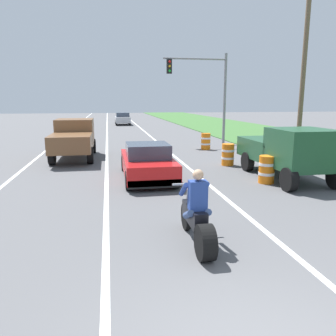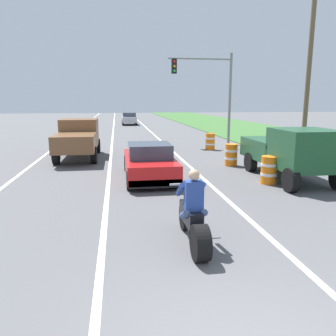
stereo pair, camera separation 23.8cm
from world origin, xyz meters
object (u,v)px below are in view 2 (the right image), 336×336
at_px(construction_barrel_far, 210,141).
at_px(distant_car_far_ahead, 129,118).
at_px(motorcycle_with_rider, 193,219).
at_px(traffic_light_mast_near, 211,85).
at_px(pickup_truck_left_lane_brown, 78,137).
at_px(construction_barrel_nearest, 269,170).
at_px(construction_barrel_mid, 231,155).
at_px(sports_car_red, 149,162).
at_px(pickup_truck_right_shoulder_dark_green, 290,150).

distance_m(construction_barrel_far, distant_car_far_ahead, 22.72).
relative_size(motorcycle_with_rider, traffic_light_mast_near, 0.37).
xyz_separation_m(motorcycle_with_rider, pickup_truck_left_lane_brown, (-3.47, 11.38, 0.51)).
bearing_deg(distant_car_far_ahead, construction_barrel_nearest, -82.97).
xyz_separation_m(construction_barrel_nearest, construction_barrel_mid, (-0.20, 3.45, 0.00)).
bearing_deg(motorcycle_with_rider, distant_car_far_ahead, 89.88).
distance_m(motorcycle_with_rider, pickup_truck_left_lane_brown, 11.91).
distance_m(construction_barrel_nearest, construction_barrel_mid, 3.46).
distance_m(sports_car_red, construction_barrel_far, 8.32).
xyz_separation_m(sports_car_red, distant_car_far_ahead, (0.36, 29.41, 0.14)).
relative_size(construction_barrel_mid, distant_car_far_ahead, 0.25).
xyz_separation_m(motorcycle_with_rider, pickup_truck_right_shoulder_dark_green, (4.95, 5.29, 0.51)).
distance_m(traffic_light_mast_near, construction_barrel_nearest, 11.42).
bearing_deg(pickup_truck_left_lane_brown, distant_car_far_ahead, 81.69).
relative_size(traffic_light_mast_near, construction_barrel_mid, 6.00).
bearing_deg(construction_barrel_mid, pickup_truck_left_lane_brown, 156.15).
relative_size(motorcycle_with_rider, sports_car_red, 0.51).
bearing_deg(construction_barrel_mid, construction_barrel_nearest, -86.63).
relative_size(motorcycle_with_rider, pickup_truck_right_shoulder_dark_green, 0.46).
xyz_separation_m(motorcycle_with_rider, construction_barrel_mid, (3.68, 8.22, -0.09)).
xyz_separation_m(traffic_light_mast_near, construction_barrel_mid, (-1.10, -7.39, -3.47)).
bearing_deg(distant_car_far_ahead, construction_barrel_far, -79.72).
bearing_deg(construction_barrel_far, motorcycle_with_rider, -107.25).
bearing_deg(construction_barrel_mid, distant_car_far_ahead, 97.49).
distance_m(pickup_truck_left_lane_brown, traffic_light_mast_near, 9.70).
bearing_deg(construction_barrel_nearest, sports_car_red, 160.64).
bearing_deg(sports_car_red, pickup_truck_left_lane_brown, 121.72).
distance_m(sports_car_red, distant_car_far_ahead, 29.41).
distance_m(pickup_truck_right_shoulder_dark_green, construction_barrel_nearest, 1.34).
height_order(construction_barrel_nearest, construction_barrel_far, same).
relative_size(motorcycle_with_rider, pickup_truck_left_lane_brown, 0.46).
distance_m(traffic_light_mast_near, distant_car_far_ahead, 20.82).
bearing_deg(pickup_truck_right_shoulder_dark_green, motorcycle_with_rider, -133.06).
distance_m(pickup_truck_right_shoulder_dark_green, traffic_light_mast_near, 10.71).
bearing_deg(sports_car_red, construction_barrel_mid, 26.66).
bearing_deg(pickup_truck_left_lane_brown, construction_barrel_far, 14.09).
distance_m(pickup_truck_left_lane_brown, construction_barrel_mid, 7.84).
xyz_separation_m(pickup_truck_right_shoulder_dark_green, traffic_light_mast_near, (-0.17, 10.31, 2.87)).
bearing_deg(motorcycle_with_rider, pickup_truck_right_shoulder_dark_green, 46.94).
xyz_separation_m(pickup_truck_right_shoulder_dark_green, construction_barrel_mid, (-1.27, 2.92, -0.60)).
bearing_deg(pickup_truck_right_shoulder_dark_green, sports_car_red, 169.89).
bearing_deg(construction_barrel_mid, traffic_light_mast_near, 81.53).
relative_size(pickup_truck_left_lane_brown, construction_barrel_far, 4.80).
xyz_separation_m(motorcycle_with_rider, sports_car_red, (-0.29, 6.23, 0.04)).
bearing_deg(sports_car_red, construction_barrel_nearest, -19.36).
bearing_deg(construction_barrel_nearest, construction_barrel_far, 88.36).
distance_m(traffic_light_mast_near, construction_barrel_far, 4.23).
distance_m(sports_car_red, construction_barrel_mid, 4.44).
height_order(motorcycle_with_rider, construction_barrel_far, motorcycle_with_rider).
height_order(construction_barrel_mid, distant_car_far_ahead, distant_car_far_ahead).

